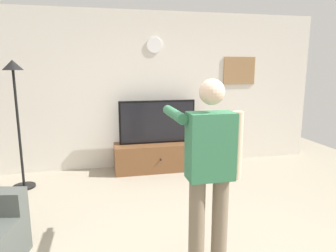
{
  "coord_description": "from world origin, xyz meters",
  "views": [
    {
      "loc": [
        -0.73,
        -2.37,
        1.77
      ],
      "look_at": [
        0.06,
        1.2,
        1.05
      ],
      "focal_mm": 32.39,
      "sensor_mm": 36.0,
      "label": 1
    }
  ],
  "objects": [
    {
      "name": "wall_clock",
      "position": [
        0.19,
        2.89,
        2.13
      ],
      "size": [
        0.26,
        0.03,
        0.26
      ],
      "primitive_type": "cylinder",
      "rotation": [
        1.57,
        0.0,
        0.0
      ],
      "color": "white"
    },
    {
      "name": "tv_stand",
      "position": [
        0.19,
        2.6,
        0.24
      ],
      "size": [
        1.49,
        0.53,
        0.47
      ],
      "color": "brown",
      "rests_on": "ground_plane"
    },
    {
      "name": "floor_lamp",
      "position": [
        -1.91,
        2.24,
        1.33
      ],
      "size": [
        0.32,
        0.32,
        1.86
      ],
      "color": "black",
      "rests_on": "ground_plane"
    },
    {
      "name": "television",
      "position": [
        0.19,
        2.65,
        0.84
      ],
      "size": [
        1.3,
        0.07,
        0.74
      ],
      "color": "black",
      "rests_on": "tv_stand"
    },
    {
      "name": "person_standing_nearer_lamp",
      "position": [
        0.13,
        -0.07,
        0.94
      ],
      "size": [
        0.56,
        0.78,
        1.68
      ],
      "color": "#7A6B56",
      "rests_on": "ground_plane"
    },
    {
      "name": "back_wall",
      "position": [
        0.0,
        2.95,
        1.35
      ],
      "size": [
        6.4,
        0.1,
        2.7
      ],
      "primitive_type": "cube",
      "color": "silver",
      "rests_on": "ground_plane"
    },
    {
      "name": "framed_picture",
      "position": [
        1.78,
        2.9,
        1.7
      ],
      "size": [
        0.61,
        0.04,
        0.5
      ],
      "primitive_type": "cube",
      "color": "#997047"
    }
  ]
}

